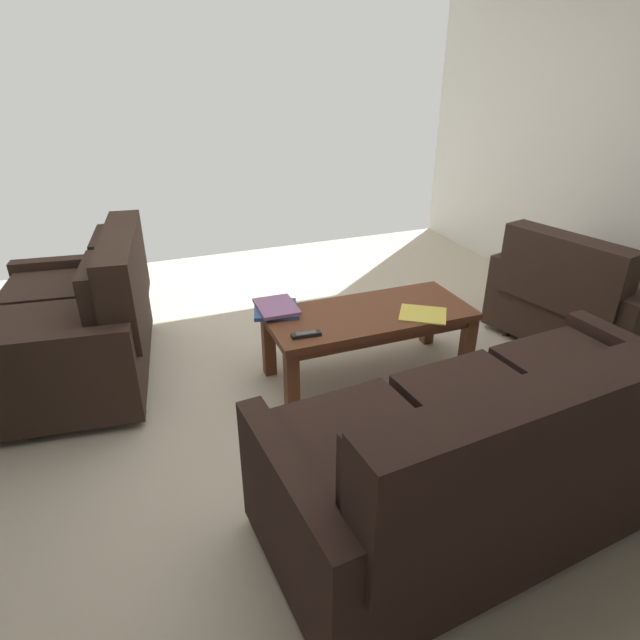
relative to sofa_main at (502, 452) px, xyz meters
The scene contains 8 objects.
ground_plane 1.24m from the sofa_main, 71.18° to the right, with size 4.87×5.24×0.01m, color beige.
sofa_main is the anchor object (origin of this frame).
loveseat_near 2.38m from the sofa_main, 49.51° to the right, with size 0.97×1.31×0.88m.
coffee_table 1.24m from the sofa_main, 91.28° to the right, with size 1.20×0.53×0.43m.
armchair_side 1.86m from the sofa_main, 143.62° to the right, with size 1.00×1.15×0.80m.
book_stack 1.52m from the sofa_main, 71.65° to the right, with size 0.31×0.31×0.04m.
tv_remote 1.17m from the sofa_main, 69.03° to the right, with size 0.16×0.05×0.02m.
loose_magazine 1.13m from the sofa_main, 105.13° to the right, with size 0.22×0.26×0.01m, color #E0CC4C.
Camera 1 is at (0.86, 2.37, 1.77)m, focal length 29.88 mm.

